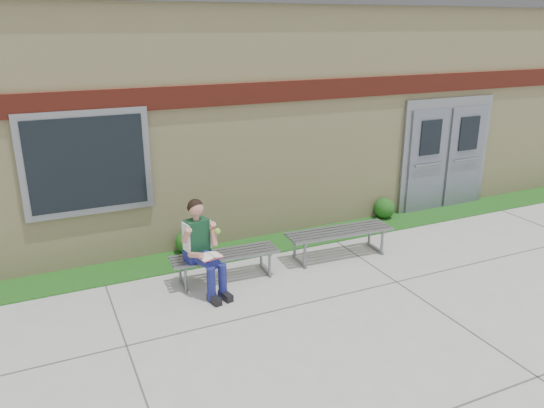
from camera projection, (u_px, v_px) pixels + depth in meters
name	position (u px, v px, depth m)	size (l,w,h in m)	color
ground	(359.00, 312.00, 7.15)	(80.00, 80.00, 0.00)	#9E9E99
grass_strip	(277.00, 243.00, 9.38)	(16.00, 0.80, 0.02)	#1C4D14
school_building	(211.00, 100.00, 11.62)	(16.20, 6.22, 4.20)	beige
bench_left	(225.00, 259.00, 7.97)	(1.65, 0.52, 0.42)	slate
bench_right	(339.00, 236.00, 8.75)	(1.81, 0.58, 0.46)	slate
girl	(203.00, 246.00, 7.51)	(0.55, 0.88, 1.36)	navy
shrub_mid	(187.00, 242.00, 8.91)	(0.38, 0.38, 0.38)	#1C4D14
shrub_east	(384.00, 208.00, 10.51)	(0.41, 0.41, 0.41)	#1C4D14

